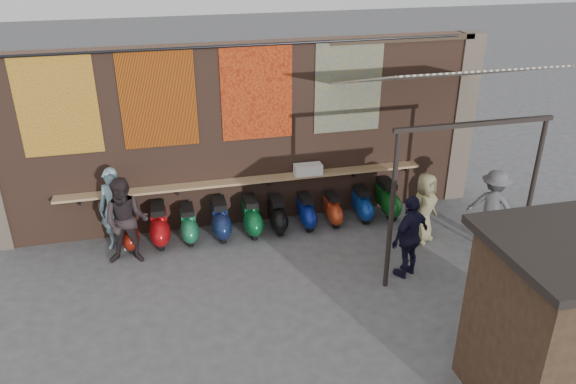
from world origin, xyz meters
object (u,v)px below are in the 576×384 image
object	(u,v)px
shelf_box	(308,169)
shopper_navy	(410,236)
diner_left	(115,210)
market_stall	(573,327)
scooter_stool_1	(159,225)
scooter_stool_5	(277,215)
scooter_stool_7	(333,209)
scooter_stool_0	(130,232)
scooter_stool_9	(387,199)
shopper_grey	(493,206)
scooter_stool_2	(189,224)
scooter_stool_6	(306,212)
scooter_stool_4	(251,217)
scooter_stool_8	(362,204)
scooter_stool_3	(220,219)
diner_right	(126,222)
shopper_tan	(424,208)

from	to	relation	value
shelf_box	shopper_navy	size ratio (longest dim) A/B	0.36
diner_left	market_stall	xyz separation A→B (m)	(6.19, -5.76, 0.36)
scooter_stool_1	scooter_stool_5	bearing A→B (deg)	-1.02
diner_left	scooter_stool_7	bearing A→B (deg)	19.00
scooter_stool_0	scooter_stool_9	world-z (taller)	scooter_stool_9
scooter_stool_5	shopper_grey	size ratio (longest dim) A/B	0.49
scooter_stool_0	scooter_stool_2	bearing A→B (deg)	0.00
diner_left	scooter_stool_6	bearing A→B (deg)	18.87
diner_left	scooter_stool_5	bearing A→B (deg)	18.59
scooter_stool_2	scooter_stool_6	world-z (taller)	scooter_stool_2
scooter_stool_4	scooter_stool_5	world-z (taller)	scooter_stool_4
scooter_stool_8	market_stall	xyz separation A→B (m)	(0.81, -5.77, 0.89)
scooter_stool_0	scooter_stool_6	size ratio (longest dim) A/B	0.99
scooter_stool_3	diner_right	world-z (taller)	diner_right
scooter_stool_7	diner_right	xyz separation A→B (m)	(-4.43, -0.58, 0.56)
diner_left	market_stall	distance (m)	8.46
scooter_stool_7	shopper_tan	distance (m)	2.04
scooter_stool_6	shopper_tan	size ratio (longest dim) A/B	0.49
scooter_stool_1	shopper_tan	world-z (taller)	shopper_tan
shelf_box	scooter_stool_0	xyz separation A→B (m)	(-3.92, -0.32, -0.88)
scooter_stool_0	shopper_tan	size ratio (longest dim) A/B	0.49
scooter_stool_6	shopper_tan	bearing A→B (deg)	-27.51
scooter_stool_4	diner_left	size ratio (longest dim) A/B	0.47
scooter_stool_4	shopper_tan	size ratio (longest dim) A/B	0.55
scooter_stool_1	scooter_stool_7	size ratio (longest dim) A/B	1.22
scooter_stool_9	shopper_tan	xyz separation A→B (m)	(0.28, -1.24, 0.36)
scooter_stool_3	market_stall	size ratio (longest dim) A/B	0.34
scooter_stool_7	shopper_navy	xyz separation A→B (m)	(0.77, -2.32, 0.50)
market_stall	shopper_navy	bearing A→B (deg)	102.52
shopper_navy	market_stall	size ratio (longest dim) A/B	0.67
scooter_stool_0	scooter_stool_5	xyz separation A→B (m)	(3.13, -0.02, 0.01)
scooter_stool_2	scooter_stool_7	size ratio (longest dim) A/B	1.09
scooter_stool_3	shopper_grey	bearing A→B (deg)	-15.20
scooter_stool_8	scooter_stool_3	bearing A→B (deg)	-179.39
scooter_stool_2	diner_left	world-z (taller)	diner_left
shopper_navy	scooter_stool_5	bearing A→B (deg)	-76.17
scooter_stool_5	shopper_tan	world-z (taller)	shopper_tan
scooter_stool_8	diner_left	distance (m)	5.41
scooter_stool_4	shopper_navy	distance (m)	3.52
scooter_stool_4	scooter_stool_1	bearing A→B (deg)	178.56
scooter_stool_5	diner_right	xyz separation A→B (m)	(-3.14, -0.56, 0.53)
scooter_stool_3	diner_left	bearing A→B (deg)	179.49
scooter_stool_4	diner_right	bearing A→B (deg)	-167.78
scooter_stool_3	shopper_grey	distance (m)	5.77
scooter_stool_1	shopper_navy	size ratio (longest dim) A/B	0.52
scooter_stool_7	diner_right	bearing A→B (deg)	-172.57
market_stall	scooter_stool_1	bearing A→B (deg)	132.85
scooter_stool_3	scooter_stool_6	size ratio (longest dim) A/B	1.14
scooter_stool_3	scooter_stool_6	world-z (taller)	scooter_stool_3
scooter_stool_6	scooter_stool_1	bearing A→B (deg)	179.40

